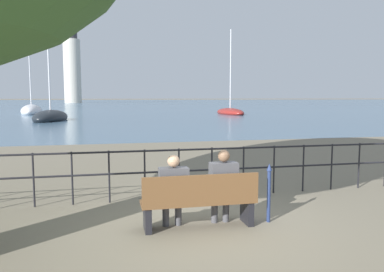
# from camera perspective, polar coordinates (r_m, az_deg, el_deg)

# --- Properties ---
(ground_plane) EXTENTS (1000.00, 1000.00, 0.00)m
(ground_plane) POSITION_cam_1_polar(r_m,az_deg,el_deg) (6.27, 1.01, -13.66)
(ground_plane) COLOR #7A705B
(harbor_water) EXTENTS (600.00, 300.00, 0.01)m
(harbor_water) POSITION_cam_1_polar(r_m,az_deg,el_deg) (167.21, -12.00, 5.09)
(harbor_water) COLOR slate
(harbor_water) RESTS_ON ground_plane
(park_bench) EXTENTS (1.86, 0.45, 0.90)m
(park_bench) POSITION_cam_1_polar(r_m,az_deg,el_deg) (6.07, 1.16, -9.98)
(park_bench) COLOR brown
(park_bench) RESTS_ON ground_plane
(seated_person_left) EXTENTS (0.46, 0.35, 1.20)m
(seated_person_left) POSITION_cam_1_polar(r_m,az_deg,el_deg) (6.01, -2.86, -7.93)
(seated_person_left) COLOR #4C4C51
(seated_person_left) RESTS_ON ground_plane
(seated_person_right) EXTENTS (0.45, 0.35, 1.26)m
(seated_person_right) POSITION_cam_1_polar(r_m,az_deg,el_deg) (6.19, 4.74, -7.29)
(seated_person_right) COLOR #4C4C51
(seated_person_right) RESTS_ON ground_plane
(promenade_railing) EXTENTS (14.15, 0.04, 1.05)m
(promenade_railing) POSITION_cam_1_polar(r_m,az_deg,el_deg) (7.75, -2.01, -4.53)
(promenade_railing) COLOR black
(promenade_railing) RESTS_ON ground_plane
(closed_umbrella) EXTENTS (0.09, 0.09, 1.00)m
(closed_umbrella) POSITION_cam_1_polar(r_m,az_deg,el_deg) (6.46, 11.64, -7.99)
(closed_umbrella) COLOR navy
(closed_umbrella) RESTS_ON ground_plane
(sailboat_0) EXTENTS (2.58, 7.29, 10.63)m
(sailboat_0) POSITION_cam_1_polar(r_m,az_deg,el_deg) (46.68, 5.83, 3.66)
(sailboat_0) COLOR maroon
(sailboat_0) RESTS_ON ground_plane
(sailboat_1) EXTENTS (3.04, 7.50, 10.19)m
(sailboat_1) POSITION_cam_1_polar(r_m,az_deg,el_deg) (51.09, -23.26, 3.52)
(sailboat_1) COLOR silver
(sailboat_1) RESTS_ON ground_plane
(sailboat_2) EXTENTS (3.38, 6.72, 10.20)m
(sailboat_2) POSITION_cam_1_polar(r_m,az_deg,el_deg) (35.90, -20.74, 2.71)
(sailboat_2) COLOR black
(sailboat_2) RESTS_ON ground_plane
(harbor_lighthouse) EXTENTS (6.01, 6.01, 27.73)m
(harbor_lighthouse) POSITION_cam_1_polar(r_m,az_deg,el_deg) (143.94, -17.80, 9.96)
(harbor_lighthouse) COLOR beige
(harbor_lighthouse) RESTS_ON ground_plane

